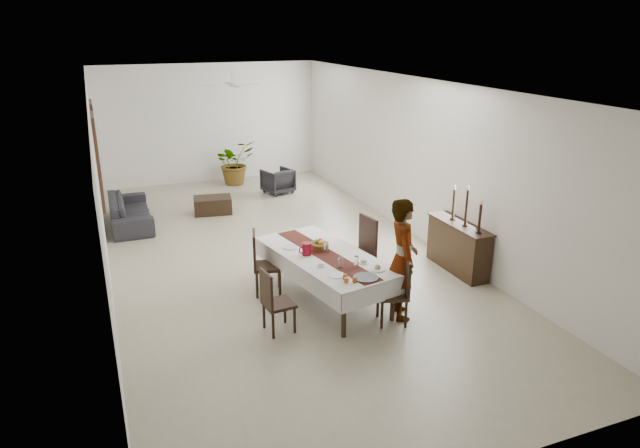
# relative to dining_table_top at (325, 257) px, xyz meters

# --- Properties ---
(floor) EXTENTS (6.00, 12.00, 0.00)m
(floor) POSITION_rel_dining_table_top_xyz_m (-0.17, 2.00, -0.72)
(floor) COLOR #B3AB8E
(floor) RESTS_ON ground
(ceiling) EXTENTS (6.00, 12.00, 0.02)m
(ceiling) POSITION_rel_dining_table_top_xyz_m (-0.17, 2.00, 2.48)
(ceiling) COLOR white
(ceiling) RESTS_ON wall_back
(wall_back) EXTENTS (6.00, 0.02, 3.20)m
(wall_back) POSITION_rel_dining_table_top_xyz_m (-0.17, 8.00, 0.88)
(wall_back) COLOR white
(wall_back) RESTS_ON floor
(wall_front) EXTENTS (6.00, 0.02, 3.20)m
(wall_front) POSITION_rel_dining_table_top_xyz_m (-0.17, -4.00, 0.88)
(wall_front) COLOR white
(wall_front) RESTS_ON floor
(wall_left) EXTENTS (0.02, 12.00, 3.20)m
(wall_left) POSITION_rel_dining_table_top_xyz_m (-3.17, 2.00, 0.88)
(wall_left) COLOR white
(wall_left) RESTS_ON floor
(wall_right) EXTENTS (0.02, 12.00, 3.20)m
(wall_right) POSITION_rel_dining_table_top_xyz_m (2.83, 2.00, 0.88)
(wall_right) COLOR white
(wall_right) RESTS_ON floor
(dining_table_top) EXTENTS (1.44, 2.54, 0.05)m
(dining_table_top) POSITION_rel_dining_table_top_xyz_m (0.00, 0.00, 0.00)
(dining_table_top) COLOR black
(dining_table_top) RESTS_ON table_leg_fl
(table_leg_fl) EXTENTS (0.08, 0.08, 0.70)m
(table_leg_fl) POSITION_rel_dining_table_top_xyz_m (-0.21, -1.20, -0.37)
(table_leg_fl) COLOR black
(table_leg_fl) RESTS_ON floor
(table_leg_fr) EXTENTS (0.08, 0.08, 0.70)m
(table_leg_fr) POSITION_rel_dining_table_top_xyz_m (0.65, -1.03, -0.37)
(table_leg_fr) COLOR black
(table_leg_fr) RESTS_ON floor
(table_leg_bl) EXTENTS (0.08, 0.08, 0.70)m
(table_leg_bl) POSITION_rel_dining_table_top_xyz_m (-0.65, 1.03, -0.37)
(table_leg_bl) COLOR black
(table_leg_bl) RESTS_ON floor
(table_leg_br) EXTENTS (0.08, 0.08, 0.70)m
(table_leg_br) POSITION_rel_dining_table_top_xyz_m (0.21, 1.20, -0.37)
(table_leg_br) COLOR black
(table_leg_br) RESTS_ON floor
(tablecloth_top) EXTENTS (1.65, 2.75, 0.01)m
(tablecloth_top) POSITION_rel_dining_table_top_xyz_m (0.00, 0.00, 0.03)
(tablecloth_top) COLOR silver
(tablecloth_top) RESTS_ON dining_table_top
(tablecloth_drape_left) EXTENTS (0.51, 2.52, 0.30)m
(tablecloth_drape_left) POSITION_rel_dining_table_top_xyz_m (-0.57, -0.11, -0.11)
(tablecloth_drape_left) COLOR silver
(tablecloth_drape_left) RESTS_ON dining_table_top
(tablecloth_drape_right) EXTENTS (0.51, 2.52, 0.30)m
(tablecloth_drape_right) POSITION_rel_dining_table_top_xyz_m (0.57, 0.11, -0.11)
(tablecloth_drape_right) COLOR white
(tablecloth_drape_right) RESTS_ON dining_table_top
(tablecloth_drape_near) EXTENTS (1.15, 0.24, 0.30)m
(tablecloth_drape_near) POSITION_rel_dining_table_top_xyz_m (0.25, -1.26, -0.11)
(tablecloth_drape_near) COLOR silver
(tablecloth_drape_near) RESTS_ON dining_table_top
(tablecloth_drape_far) EXTENTS (1.15, 0.24, 0.30)m
(tablecloth_drape_far) POSITION_rel_dining_table_top_xyz_m (-0.25, 1.26, -0.11)
(tablecloth_drape_far) COLOR white
(tablecloth_drape_far) RESTS_ON dining_table_top
(table_runner) EXTENTS (0.82, 2.51, 0.00)m
(table_runner) POSITION_rel_dining_table_top_xyz_m (-0.00, 0.00, 0.04)
(table_runner) COLOR #582119
(table_runner) RESTS_ON tablecloth_top
(red_pitcher) EXTENTS (0.18, 0.18, 0.20)m
(red_pitcher) POSITION_rel_dining_table_top_xyz_m (-0.27, 0.10, 0.14)
(red_pitcher) COLOR maroon
(red_pitcher) RESTS_ON tablecloth_top
(pitcher_handle) EXTENTS (0.12, 0.04, 0.12)m
(pitcher_handle) POSITION_rel_dining_table_top_xyz_m (-0.36, 0.08, 0.14)
(pitcher_handle) COLOR #9A0B10
(pitcher_handle) RESTS_ON red_pitcher
(wine_glass_near) EXTENTS (0.07, 0.07, 0.17)m
(wine_glass_near) POSITION_rel_dining_table_top_xyz_m (0.24, -0.61, 0.12)
(wine_glass_near) COLOR silver
(wine_glass_near) RESTS_ON tablecloth_top
(wine_glass_mid) EXTENTS (0.07, 0.07, 0.17)m
(wine_glass_mid) POSITION_rel_dining_table_top_xyz_m (0.01, -0.56, 0.12)
(wine_glass_mid) COLOR silver
(wine_glass_mid) RESTS_ON tablecloth_top
(wine_glass_far) EXTENTS (0.07, 0.07, 0.17)m
(wine_glass_far) POSITION_rel_dining_table_top_xyz_m (0.04, 0.06, 0.12)
(wine_glass_far) COLOR white
(wine_glass_far) RESTS_ON tablecloth_top
(teacup_right) EXTENTS (0.09, 0.09, 0.06)m
(teacup_right) POSITION_rel_dining_table_top_xyz_m (0.41, -0.53, 0.07)
(teacup_right) COLOR silver
(teacup_right) RESTS_ON saucer_right
(saucer_right) EXTENTS (0.15, 0.15, 0.01)m
(saucer_right) POSITION_rel_dining_table_top_xyz_m (0.41, -0.53, 0.04)
(saucer_right) COLOR white
(saucer_right) RESTS_ON tablecloth_top
(teacup_left) EXTENTS (0.09, 0.09, 0.06)m
(teacup_left) POSITION_rel_dining_table_top_xyz_m (-0.23, -0.40, 0.07)
(teacup_left) COLOR white
(teacup_left) RESTS_ON saucer_left
(saucer_left) EXTENTS (0.15, 0.15, 0.01)m
(saucer_left) POSITION_rel_dining_table_top_xyz_m (-0.23, -0.40, 0.04)
(saucer_left) COLOR silver
(saucer_left) RESTS_ON tablecloth_top
(plate_near_right) EXTENTS (0.24, 0.24, 0.01)m
(plate_near_right) POSITION_rel_dining_table_top_xyz_m (0.50, -0.82, 0.04)
(plate_near_right) COLOR white
(plate_near_right) RESTS_ON tablecloth_top
(bread_near_right) EXTENTS (0.09, 0.09, 0.09)m
(bread_near_right) POSITION_rel_dining_table_top_xyz_m (0.50, -0.82, 0.07)
(bread_near_right) COLOR tan
(bread_near_right) RESTS_ON plate_near_right
(plate_near_left) EXTENTS (0.24, 0.24, 0.01)m
(plate_near_left) POSITION_rel_dining_table_top_xyz_m (-0.15, -0.79, 0.04)
(plate_near_left) COLOR white
(plate_near_left) RESTS_ON tablecloth_top
(plate_far_left) EXTENTS (0.24, 0.24, 0.01)m
(plate_far_left) POSITION_rel_dining_table_top_xyz_m (-0.42, 0.48, 0.04)
(plate_far_left) COLOR silver
(plate_far_left) RESTS_ON tablecloth_top
(serving_tray) EXTENTS (0.36, 0.36, 0.02)m
(serving_tray) POSITION_rel_dining_table_top_xyz_m (0.20, -1.03, 0.05)
(serving_tray) COLOR #404045
(serving_tray) RESTS_ON tablecloth_top
(jam_jar_a) EXTENTS (0.06, 0.06, 0.07)m
(jam_jar_a) POSITION_rel_dining_table_top_xyz_m (-0.01, -1.10, 0.07)
(jam_jar_a) COLOR #8D4214
(jam_jar_a) RESTS_ON tablecloth_top
(jam_jar_b) EXTENTS (0.06, 0.06, 0.07)m
(jam_jar_b) POSITION_rel_dining_table_top_xyz_m (-0.12, -1.06, 0.07)
(jam_jar_b) COLOR #9C5516
(jam_jar_b) RESTS_ON tablecloth_top
(jam_jar_c) EXTENTS (0.06, 0.06, 0.07)m
(jam_jar_c) POSITION_rel_dining_table_top_xyz_m (-0.09, -0.95, 0.07)
(jam_jar_c) COLOR #8C3814
(jam_jar_c) RESTS_ON tablecloth_top
(fruit_basket) EXTENTS (0.30, 0.30, 0.10)m
(fruit_basket) POSITION_rel_dining_table_top_xyz_m (0.00, 0.25, 0.09)
(fruit_basket) COLOR brown
(fruit_basket) RESTS_ON tablecloth_top
(fruit_red) EXTENTS (0.09, 0.09, 0.09)m
(fruit_red) POSITION_rel_dining_table_top_xyz_m (0.03, 0.28, 0.16)
(fruit_red) COLOR maroon
(fruit_red) RESTS_ON fruit_basket
(fruit_green) EXTENTS (0.08, 0.08, 0.08)m
(fruit_green) POSITION_rel_dining_table_top_xyz_m (-0.04, 0.28, 0.16)
(fruit_green) COLOR olive
(fruit_green) RESTS_ON fruit_basket
(fruit_yellow) EXTENTS (0.08, 0.08, 0.08)m
(fruit_yellow) POSITION_rel_dining_table_top_xyz_m (0.01, 0.21, 0.16)
(fruit_yellow) COLOR gold
(fruit_yellow) RESTS_ON fruit_basket
(chair_right_near_seat) EXTENTS (0.54, 0.54, 0.05)m
(chair_right_near_seat) POSITION_rel_dining_table_top_xyz_m (0.61, -1.07, -0.28)
(chair_right_near_seat) COLOR black
(chair_right_near_seat) RESTS_ON chair_right_near_leg_fl
(chair_right_near_leg_fl) EXTENTS (0.05, 0.05, 0.42)m
(chair_right_near_leg_fl) POSITION_rel_dining_table_top_xyz_m (0.73, -1.29, -0.51)
(chair_right_near_leg_fl) COLOR black
(chair_right_near_leg_fl) RESTS_ON floor
(chair_right_near_leg_fr) EXTENTS (0.05, 0.05, 0.42)m
(chair_right_near_leg_fr) POSITION_rel_dining_table_top_xyz_m (0.83, -0.96, -0.51)
(chair_right_near_leg_fr) COLOR black
(chair_right_near_leg_fr) RESTS_ON floor
(chair_right_near_leg_bl) EXTENTS (0.05, 0.05, 0.42)m
(chair_right_near_leg_bl) POSITION_rel_dining_table_top_xyz_m (0.40, -1.19, -0.51)
(chair_right_near_leg_bl) COLOR black
(chair_right_near_leg_bl) RESTS_ON floor
(chair_right_near_leg_br) EXTENTS (0.05, 0.05, 0.42)m
(chair_right_near_leg_br) POSITION_rel_dining_table_top_xyz_m (0.50, -0.85, -0.51)
(chair_right_near_leg_br) COLOR black
(chair_right_near_leg_br) RESTS_ON floor
(chair_right_near_back) EXTENTS (0.17, 0.42, 0.54)m
(chair_right_near_back) POSITION_rel_dining_table_top_xyz_m (0.80, -1.13, 0.02)
(chair_right_near_back) COLOR black
(chair_right_near_back) RESTS_ON chair_right_near_seat
(chair_right_far_seat) EXTENTS (0.56, 0.56, 0.06)m
(chair_right_far_seat) POSITION_rel_dining_table_top_xyz_m (0.70, 0.33, -0.21)
(chair_right_far_seat) COLOR black
(chair_right_far_seat) RESTS_ON chair_right_far_leg_fl
(chair_right_far_leg_fl) EXTENTS (0.06, 0.06, 0.48)m
(chair_right_far_leg_fl) POSITION_rel_dining_table_top_xyz_m (0.93, 0.16, -0.48)
(chair_right_far_leg_fl) COLOR black
(chair_right_far_leg_fl) RESTS_ON floor
(chair_right_far_leg_fr) EXTENTS (0.06, 0.06, 0.48)m
(chair_right_far_leg_fr) POSITION_rel_dining_table_top_xyz_m (0.87, 0.56, -0.48)
(chair_right_far_leg_fr) COLOR black
(chair_right_far_leg_fr) RESTS_ON floor
(chair_right_far_leg_bl) EXTENTS (0.06, 0.06, 0.48)m
(chair_right_far_leg_bl) POSITION_rel_dining_table_top_xyz_m (0.53, 0.10, -0.48)
(chair_right_far_leg_bl) COLOR black
(chair_right_far_leg_bl) RESTS_ON floor
(chair_right_far_leg_br) EXTENTS (0.06, 0.06, 0.48)m
(chair_right_far_leg_br) POSITION_rel_dining_table_top_xyz_m (0.47, 0.49, -0.48)
(chair_right_far_leg_br) COLOR black
(chair_right_far_leg_br) RESTS_ON floor
(chair_right_far_back) EXTENTS (0.12, 0.49, 0.62)m
(chair_right_far_back) POSITION_rel_dining_table_top_xyz_m (0.92, 0.36, 0.12)
(chair_right_far_back) COLOR black
(chair_right_far_back) RESTS_ON chair_right_far_seat
(chair_left_near_seat) EXTENTS (0.45, 0.45, 0.05)m
(chair_left_near_seat) POSITION_rel_dining_table_top_xyz_m (-0.99, -0.70, -0.30)
(chair_left_near_seat) COLOR black
(chair_left_near_seat) RESTS_ON chair_left_near_leg_fl
(chair_left_near_leg_fl) EXTENTS (0.04, 0.04, 0.40)m
(chair_left_near_leg_fl) POSITION_rel_dining_table_top_xyz_m (-1.18, -0.55, -0.52)
(chair_left_near_leg_fl) COLOR black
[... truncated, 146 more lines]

